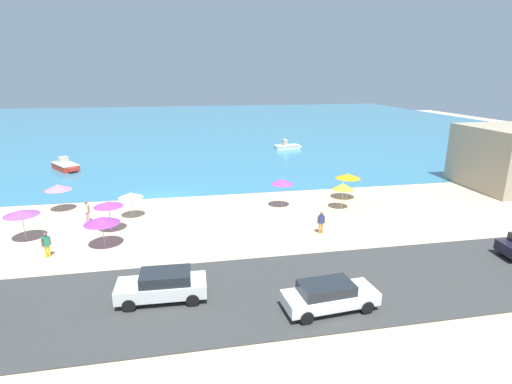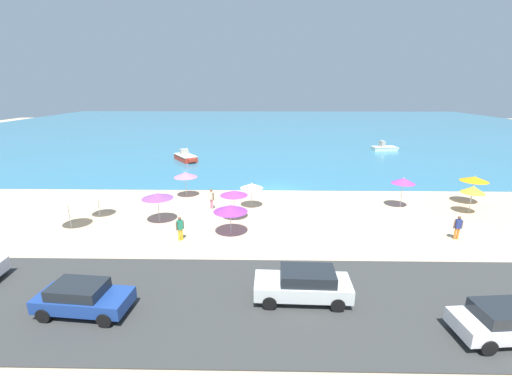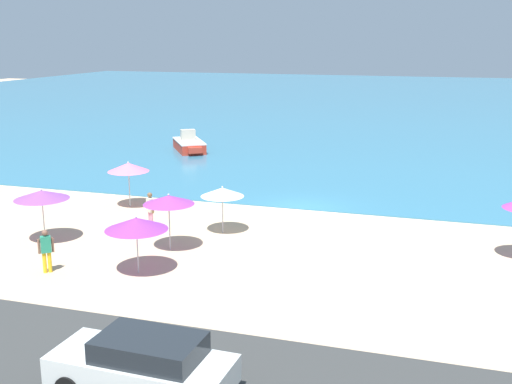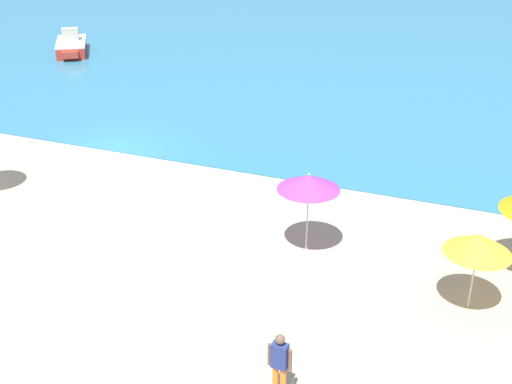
{
  "view_description": "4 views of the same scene",
  "coord_description": "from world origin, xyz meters",
  "px_view_note": "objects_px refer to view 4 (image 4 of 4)",
  "views": [
    {
      "loc": [
        1.67,
        -36.11,
        11.0
      ],
      "look_at": [
        8.04,
        -2.84,
        0.96
      ],
      "focal_mm": 28.0,
      "sensor_mm": 36.0,
      "label": 1
    },
    {
      "loc": [
        -1.52,
        -31.64,
        9.6
      ],
      "look_at": [
        -2.05,
        -3.48,
        0.91
      ],
      "focal_mm": 24.0,
      "sensor_mm": 36.0,
      "label": 2
    },
    {
      "loc": [
        7.15,
        -30.16,
        8.48
      ],
      "look_at": [
        -0.96,
        -4.41,
        1.87
      ],
      "focal_mm": 45.0,
      "sensor_mm": 36.0,
      "label": 3
    },
    {
      "loc": [
        14.74,
        -21.09,
        10.29
      ],
      "look_at": [
        8.61,
        -5.44,
        2.11
      ],
      "focal_mm": 45.0,
      "sensor_mm": 36.0,
      "label": 4
    }
  ],
  "objects_px": {
    "beach_umbrella_6": "(479,244)",
    "bather_0": "(280,362)",
    "skiff_nearshore": "(71,46)",
    "beach_umbrella_1": "(309,182)"
  },
  "relations": [
    {
      "from": "bather_0",
      "to": "skiff_nearshore",
      "type": "relative_size",
      "value": 0.36
    },
    {
      "from": "skiff_nearshore",
      "to": "beach_umbrella_6",
      "type": "bearing_deg",
      "value": -36.09
    },
    {
      "from": "beach_umbrella_6",
      "to": "skiff_nearshore",
      "type": "bearing_deg",
      "value": 143.91
    },
    {
      "from": "bather_0",
      "to": "skiff_nearshore",
      "type": "height_order",
      "value": "bather_0"
    },
    {
      "from": "beach_umbrella_6",
      "to": "bather_0",
      "type": "bearing_deg",
      "value": -126.6
    },
    {
      "from": "bather_0",
      "to": "skiff_nearshore",
      "type": "distance_m",
      "value": 33.62
    },
    {
      "from": "beach_umbrella_1",
      "to": "skiff_nearshore",
      "type": "height_order",
      "value": "beach_umbrella_1"
    },
    {
      "from": "skiff_nearshore",
      "to": "beach_umbrella_1",
      "type": "bearing_deg",
      "value": -39.87
    },
    {
      "from": "bather_0",
      "to": "skiff_nearshore",
      "type": "bearing_deg",
      "value": 133.48
    },
    {
      "from": "beach_umbrella_6",
      "to": "bather_0",
      "type": "relative_size",
      "value": 1.42
    }
  ]
}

